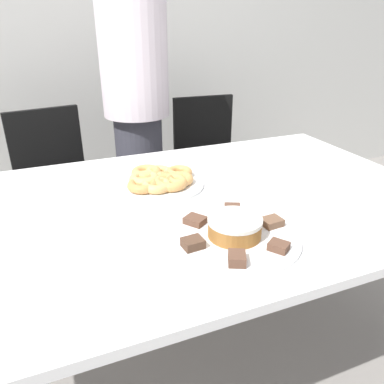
% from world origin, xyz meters
% --- Properties ---
extents(ground_plane, '(12.00, 12.00, 0.00)m').
position_xyz_m(ground_plane, '(0.00, 0.00, 0.00)').
color(ground_plane, gray).
extents(wall_back, '(8.00, 0.05, 2.60)m').
position_xyz_m(wall_back, '(0.00, 1.65, 1.30)').
color(wall_back, beige).
rests_on(wall_back, ground_plane).
extents(table, '(1.88, 1.10, 0.74)m').
position_xyz_m(table, '(0.00, 0.00, 0.67)').
color(table, white).
rests_on(table, ground_plane).
extents(person_standing, '(0.36, 0.36, 1.66)m').
position_xyz_m(person_standing, '(0.11, 0.95, 0.87)').
color(person_standing, '#383842').
rests_on(person_standing, ground_plane).
extents(office_chair_left, '(0.51, 0.51, 0.87)m').
position_xyz_m(office_chair_left, '(-0.36, 0.96, 0.41)').
color(office_chair_left, black).
rests_on(office_chair_left, ground_plane).
extents(office_chair_right, '(0.47, 0.47, 0.87)m').
position_xyz_m(office_chair_right, '(0.57, 0.96, 0.41)').
color(office_chair_right, black).
rests_on(office_chair_right, ground_plane).
extents(plate_cake, '(0.38, 0.38, 0.01)m').
position_xyz_m(plate_cake, '(0.07, -0.28, 0.74)').
color(plate_cake, white).
rests_on(plate_cake, table).
extents(plate_donuts, '(0.33, 0.33, 0.01)m').
position_xyz_m(plate_donuts, '(-0.01, 0.16, 0.74)').
color(plate_donuts, white).
rests_on(plate_donuts, table).
extents(frosted_cake, '(0.15, 0.15, 0.06)m').
position_xyz_m(frosted_cake, '(0.07, -0.28, 0.78)').
color(frosted_cake, '#9E662D').
rests_on(frosted_cake, plate_cake).
extents(lamington_0, '(0.06, 0.05, 0.03)m').
position_xyz_m(lamington_0, '(-0.06, -0.29, 0.76)').
color(lamington_0, '#513828').
rests_on(lamington_0, plate_cake).
extents(lamington_1, '(0.06, 0.07, 0.03)m').
position_xyz_m(lamington_1, '(0.01, -0.40, 0.76)').
color(lamington_1, brown).
rests_on(lamington_1, plate_cake).
extents(lamington_2, '(0.06, 0.07, 0.02)m').
position_xyz_m(lamington_2, '(0.15, -0.39, 0.76)').
color(lamington_2, brown).
rests_on(lamington_2, plate_cake).
extents(lamington_3, '(0.06, 0.05, 0.02)m').
position_xyz_m(lamington_3, '(0.20, -0.27, 0.76)').
color(lamington_3, brown).
rests_on(lamington_3, plate_cake).
extents(lamington_4, '(0.07, 0.07, 0.03)m').
position_xyz_m(lamington_4, '(0.13, -0.16, 0.76)').
color(lamington_4, brown).
rests_on(lamington_4, plate_cake).
extents(lamington_5, '(0.08, 0.08, 0.02)m').
position_xyz_m(lamington_5, '(-0.01, -0.17, 0.76)').
color(lamington_5, brown).
rests_on(lamington_5, plate_cake).
extents(donut_0, '(0.11, 0.11, 0.03)m').
position_xyz_m(donut_0, '(-0.01, 0.16, 0.76)').
color(donut_0, '#C68447').
rests_on(donut_0, plate_donuts).
extents(donut_1, '(0.12, 0.12, 0.04)m').
position_xyz_m(donut_1, '(-0.07, 0.18, 0.77)').
color(donut_1, '#E5AD66').
rests_on(donut_1, plate_donuts).
extents(donut_2, '(0.11, 0.11, 0.03)m').
position_xyz_m(donut_2, '(-0.09, 0.13, 0.76)').
color(donut_2, '#D18E4C').
rests_on(donut_2, plate_donuts).
extents(donut_3, '(0.11, 0.11, 0.03)m').
position_xyz_m(donut_3, '(-0.04, 0.11, 0.76)').
color(donut_3, '#E5AD66').
rests_on(donut_3, plate_donuts).
extents(donut_4, '(0.13, 0.13, 0.03)m').
position_xyz_m(donut_4, '(0.01, 0.12, 0.77)').
color(donut_4, tan).
rests_on(donut_4, plate_donuts).
extents(donut_5, '(0.11, 0.11, 0.03)m').
position_xyz_m(donut_5, '(0.06, 0.14, 0.76)').
color(donut_5, tan).
rests_on(donut_5, plate_donuts).
extents(donut_6, '(0.10, 0.10, 0.03)m').
position_xyz_m(donut_6, '(0.08, 0.20, 0.76)').
color(donut_6, tan).
rests_on(donut_6, plate_donuts).
extents(donut_7, '(0.10, 0.10, 0.03)m').
position_xyz_m(donut_7, '(0.01, 0.23, 0.76)').
color(donut_7, '#E5AD66').
rests_on(donut_7, plate_donuts).
extents(donut_8, '(0.12, 0.12, 0.04)m').
position_xyz_m(donut_8, '(-0.04, 0.24, 0.77)').
color(donut_8, tan).
rests_on(donut_8, plate_donuts).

